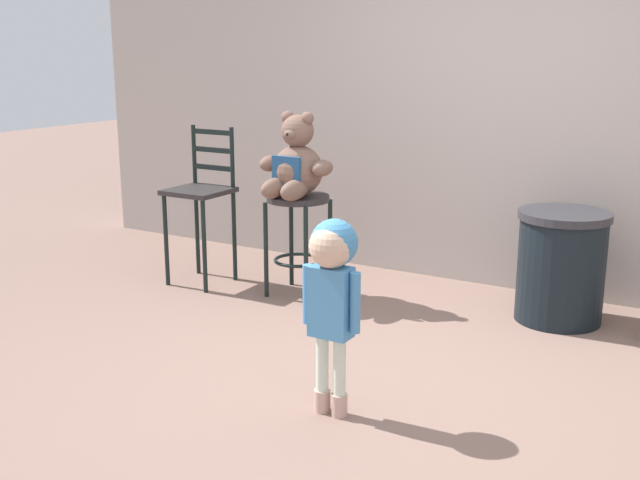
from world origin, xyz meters
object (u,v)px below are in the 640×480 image
bar_stool_with_teddy (298,222)px  bar_chair_empty (202,197)px  teddy_bear (296,165)px  trash_bin (561,266)px  child_walking (332,275)px

bar_stool_with_teddy → bar_chair_empty: 0.79m
teddy_bear → bar_chair_empty: (-0.78, -0.07, -0.28)m
trash_bin → teddy_bear: bearing=-166.4°
trash_bin → bar_chair_empty: bar_chair_empty is taller
bar_stool_with_teddy → teddy_bear: size_ratio=1.24×
bar_stool_with_teddy → trash_bin: 1.79m
child_walking → bar_chair_empty: 2.36m
child_walking → bar_chair_empty: bearing=-14.3°
teddy_bear → bar_chair_empty: bearing=-174.7°
teddy_bear → trash_bin: (1.73, 0.42, -0.57)m
bar_stool_with_teddy → trash_bin: size_ratio=1.00×
teddy_bear → child_walking: size_ratio=0.60×
bar_chair_empty → bar_stool_with_teddy: bearing=7.3°
teddy_bear → child_walking: (1.13, -1.47, -0.24)m
teddy_bear → bar_chair_empty: 0.83m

